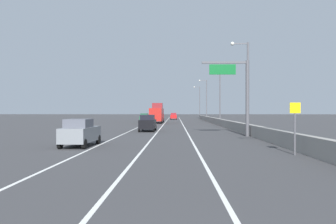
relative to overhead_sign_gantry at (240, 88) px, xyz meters
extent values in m
plane|color=#38383A|center=(-6.50, 33.92, -4.73)|extent=(320.00, 320.00, 0.00)
cube|color=silver|center=(-12.00, 24.92, -4.73)|extent=(0.16, 130.00, 0.00)
cube|color=silver|center=(-8.50, 24.92, -4.73)|extent=(0.16, 130.00, 0.00)
cube|color=silver|center=(-5.00, 24.92, -4.73)|extent=(0.16, 130.00, 0.00)
cube|color=gray|center=(1.34, 9.92, -4.18)|extent=(0.60, 120.00, 1.10)
cylinder|color=#47474C|center=(0.74, 0.02, -0.98)|extent=(0.36, 0.36, 7.50)
cube|color=#47474C|center=(-1.51, 0.02, 2.57)|extent=(4.50, 0.20, 0.20)
cube|color=#0C5923|center=(-1.73, -0.10, 1.87)|extent=(2.60, 0.10, 1.00)
cylinder|color=#4C4C51|center=(0.44, -13.99, -3.53)|extent=(0.10, 0.10, 2.40)
cube|color=yellow|center=(0.44, -14.03, -2.03)|extent=(0.60, 0.04, 0.60)
cylinder|color=#4C4C51|center=(2.05, 5.83, 0.50)|extent=(0.24, 0.24, 10.46)
cube|color=#4C4C51|center=(1.15, 5.83, 5.59)|extent=(1.80, 0.12, 0.12)
sphere|color=beige|center=(0.25, 5.83, 5.59)|extent=(0.44, 0.44, 0.44)
cylinder|color=#4C4C51|center=(2.03, 29.94, 0.50)|extent=(0.24, 0.24, 10.46)
cube|color=#4C4C51|center=(1.13, 29.94, 5.59)|extent=(1.80, 0.12, 0.12)
sphere|color=beige|center=(0.23, 29.94, 5.59)|extent=(0.44, 0.44, 0.44)
cylinder|color=#4C4C51|center=(1.77, 54.05, 0.50)|extent=(0.24, 0.24, 10.46)
cube|color=#4C4C51|center=(0.87, 54.05, 5.59)|extent=(1.80, 0.12, 0.12)
sphere|color=beige|center=(-0.03, 54.05, 5.59)|extent=(0.44, 0.44, 0.44)
cylinder|color=#4C4C51|center=(1.75, 78.15, 0.50)|extent=(0.24, 0.24, 10.46)
cube|color=#4C4C51|center=(0.85, 78.15, 5.59)|extent=(1.80, 0.12, 0.12)
sphere|color=beige|center=(-0.05, 78.15, 5.59)|extent=(0.44, 0.44, 0.44)
cube|color=black|center=(-9.76, 7.84, -3.85)|extent=(1.86, 4.61, 1.08)
cube|color=black|center=(-9.76, 7.38, -3.00)|extent=(1.64, 2.08, 0.60)
cylinder|color=black|center=(-10.61, 9.70, -4.39)|extent=(0.22, 0.68, 0.68)
cylinder|color=black|center=(-8.91, 9.70, -4.39)|extent=(0.22, 0.68, 0.68)
cylinder|color=black|center=(-10.61, 5.99, -4.39)|extent=(0.22, 0.68, 0.68)
cylinder|color=black|center=(-8.92, 5.99, -4.39)|extent=(0.22, 0.68, 0.68)
cube|color=#196033|center=(-12.90, 37.69, -3.89)|extent=(1.81, 4.76, 1.00)
cube|color=#1C4633|center=(-12.89, 37.22, -3.09)|extent=(1.56, 2.15, 0.60)
cylinder|color=black|center=(-13.71, 39.59, -4.39)|extent=(0.23, 0.68, 0.68)
cylinder|color=black|center=(-12.14, 39.62, -4.39)|extent=(0.23, 0.68, 0.68)
cylinder|color=black|center=(-13.65, 35.76, -4.39)|extent=(0.23, 0.68, 0.68)
cylinder|color=black|center=(-12.08, 35.79, -4.39)|extent=(0.23, 0.68, 0.68)
cube|color=red|center=(-6.82, 61.61, -3.93)|extent=(1.77, 4.30, 0.92)
cube|color=maroon|center=(-6.82, 61.18, -3.16)|extent=(1.55, 1.94, 0.60)
cylinder|color=black|center=(-7.61, 63.31, -4.39)|extent=(0.22, 0.68, 0.68)
cylinder|color=black|center=(-6.01, 63.30, -4.39)|extent=(0.22, 0.68, 0.68)
cylinder|color=black|center=(-7.62, 59.91, -4.39)|extent=(0.22, 0.68, 0.68)
cylinder|color=black|center=(-6.02, 59.91, -4.39)|extent=(0.22, 0.68, 0.68)
cube|color=slate|center=(-13.16, -9.52, -3.88)|extent=(1.94, 4.52, 1.02)
cube|color=#4D505A|center=(-13.17, -9.97, -3.07)|extent=(1.64, 2.06, 0.60)
cylinder|color=black|center=(-13.91, -7.71, -4.39)|extent=(0.24, 0.69, 0.68)
cylinder|color=black|center=(-12.28, -7.77, -4.39)|extent=(0.24, 0.69, 0.68)
cylinder|color=black|center=(-14.03, -11.27, -4.39)|extent=(0.24, 0.69, 0.68)
cylinder|color=black|center=(-12.41, -11.33, -4.39)|extent=(0.24, 0.69, 0.68)
cube|color=#A51E19|center=(-10.10, 34.55, -2.98)|extent=(2.56, 8.69, 2.50)
cube|color=maroon|center=(-10.07, 36.45, -1.18)|extent=(2.15, 1.94, 1.10)
cylinder|color=black|center=(-11.16, 38.19, -4.23)|extent=(0.24, 1.00, 1.00)
cylinder|color=black|center=(-8.92, 38.15, -4.23)|extent=(0.24, 1.00, 1.00)
cylinder|color=black|center=(-11.29, 30.95, -4.23)|extent=(0.24, 1.00, 1.00)
cylinder|color=black|center=(-9.05, 30.90, -4.23)|extent=(0.24, 1.00, 1.00)
camera|label=1|loc=(-6.41, -33.35, -2.18)|focal=35.97mm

